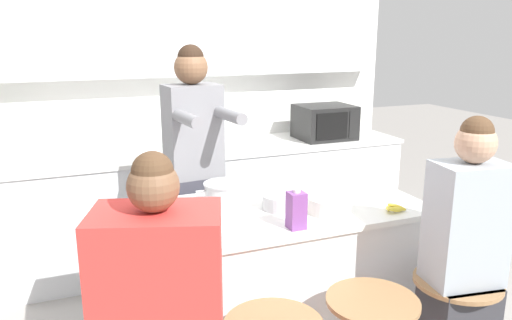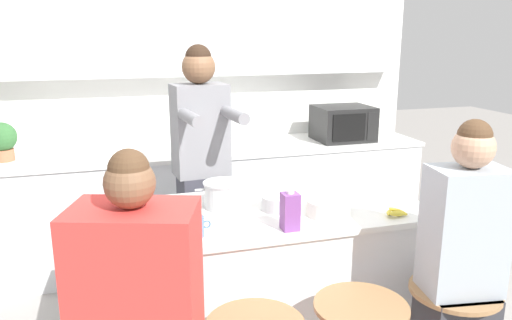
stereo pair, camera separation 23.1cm
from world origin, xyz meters
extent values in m
cube|color=silver|center=(0.00, 1.79, 1.35)|extent=(3.80, 0.06, 2.70)
cube|color=silver|center=(0.00, 1.68, 1.83)|extent=(3.49, 0.16, 0.75)
cube|color=silver|center=(0.00, 1.42, 0.44)|extent=(3.49, 0.64, 0.88)
cube|color=silver|center=(0.00, 1.42, 0.89)|extent=(3.52, 0.67, 0.03)
cube|color=silver|center=(0.00, 0.00, 0.46)|extent=(1.72, 0.74, 0.80)
cube|color=silver|center=(0.00, 0.00, 0.87)|extent=(1.76, 0.78, 0.03)
cylinder|color=#997047|center=(0.23, -0.68, 0.67)|extent=(0.40, 0.40, 0.02)
cylinder|color=#997047|center=(0.70, -0.68, 0.67)|extent=(0.40, 0.40, 0.02)
cube|color=#383842|center=(-0.19, 0.63, 0.46)|extent=(0.30, 0.25, 0.92)
cube|color=slate|center=(-0.19, 0.63, 1.21)|extent=(0.35, 0.25, 0.56)
cylinder|color=slate|center=(-0.29, 0.35, 1.33)|extent=(0.10, 0.32, 0.07)
cylinder|color=slate|center=(-0.04, 0.38, 1.33)|extent=(0.10, 0.32, 0.07)
sphere|color=brown|center=(-0.19, 0.63, 1.59)|extent=(0.22, 0.22, 0.20)
sphere|color=black|center=(-0.19, 0.63, 1.64)|extent=(0.17, 0.17, 0.16)
cube|color=red|center=(-0.68, -0.70, 0.94)|extent=(0.51, 0.41, 0.53)
sphere|color=brown|center=(-0.68, -0.70, 1.29)|extent=(0.22, 0.22, 0.18)
sphere|color=#513823|center=(-0.68, -0.70, 1.34)|extent=(0.18, 0.18, 0.14)
cube|color=#9EA8B2|center=(0.71, -0.70, 0.96)|extent=(0.35, 0.27, 0.56)
sphere|color=tan|center=(0.71, -0.70, 1.33)|extent=(0.20, 0.20, 0.18)
sphere|color=#513823|center=(0.71, -0.70, 1.38)|extent=(0.16, 0.16, 0.14)
cylinder|color=#B7BABC|center=(-0.17, 0.09, 0.95)|extent=(0.21, 0.21, 0.13)
cylinder|color=#B7BABC|center=(-0.17, 0.09, 1.02)|extent=(0.22, 0.22, 0.01)
cylinder|color=#B7BABC|center=(-0.30, 0.09, 0.99)|extent=(0.05, 0.01, 0.01)
cylinder|color=#B7BABC|center=(-0.05, 0.09, 0.99)|extent=(0.05, 0.01, 0.01)
cylinder|color=#B7BABC|center=(0.09, -0.03, 0.92)|extent=(0.18, 0.18, 0.08)
cylinder|color=silver|center=(0.31, -0.17, 0.93)|extent=(0.22, 0.22, 0.08)
cylinder|color=#4C7099|center=(-0.39, -0.25, 0.93)|extent=(0.08, 0.08, 0.09)
torus|color=#4C7099|center=(-0.33, -0.25, 0.94)|extent=(0.04, 0.01, 0.04)
cylinder|color=#4C7099|center=(-0.66, 0.05, 0.92)|extent=(0.07, 0.07, 0.08)
torus|color=#4C7099|center=(-0.61, 0.05, 0.93)|extent=(0.04, 0.01, 0.04)
ellipsoid|color=yellow|center=(0.62, -0.31, 0.91)|extent=(0.11, 0.04, 0.04)
ellipsoid|color=yellow|center=(0.60, -0.28, 0.91)|extent=(0.08, 0.10, 0.04)
ellipsoid|color=yellow|center=(0.65, -0.28, 0.91)|extent=(0.09, 0.09, 0.04)
cube|color=#7A428E|center=(0.05, -0.30, 0.98)|extent=(0.08, 0.08, 0.18)
cylinder|color=white|center=(0.05, -0.30, 1.07)|extent=(0.04, 0.04, 0.02)
cube|color=black|center=(1.15, 1.39, 1.05)|extent=(0.46, 0.39, 0.29)
cube|color=black|center=(1.11, 1.19, 1.05)|extent=(0.29, 0.01, 0.22)
cube|color=black|center=(1.32, 1.19, 1.05)|extent=(0.08, 0.01, 0.23)
cylinder|color=#A86042|center=(-1.46, 1.42, 0.95)|extent=(0.14, 0.14, 0.08)
sphere|color=#336633|center=(-1.46, 1.42, 1.08)|extent=(0.21, 0.21, 0.21)
camera|label=1|loc=(-0.95, -2.29, 1.79)|focal=35.00mm
camera|label=2|loc=(-0.73, -2.36, 1.79)|focal=35.00mm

